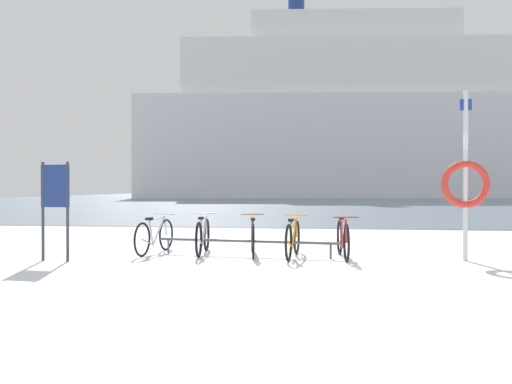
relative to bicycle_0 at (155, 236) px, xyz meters
name	(u,v)px	position (x,y,z in m)	size (l,w,h in m)	color
ground	(324,199)	(2.64, 50.95, -0.39)	(80.00, 132.00, 0.08)	silver
bike_rack	(246,242)	(1.84, -0.13, -0.08)	(3.54, 0.51, 0.31)	#4C5156
bicycle_0	(155,236)	(0.00, 0.00, 0.00)	(0.46, 1.72, 0.77)	black
bicycle_1	(203,236)	(0.96, 0.03, 0.01)	(0.46, 1.74, 0.79)	black
bicycle_2	(253,237)	(1.96, -0.05, 0.01)	(0.46, 1.73, 0.78)	black
bicycle_3	(293,239)	(2.74, -0.27, 0.00)	(0.46, 1.72, 0.78)	black
bicycle_4	(343,239)	(3.66, -0.24, 0.01)	(0.46, 1.73, 0.79)	black
info_sign	(55,195)	(-1.39, -1.32, 0.82)	(0.55, 0.11, 1.75)	#33383D
rescue_post	(465,181)	(5.80, -0.30, 1.06)	(0.85, 0.13, 3.02)	silver
ferry_ship	(359,123)	(6.97, 59.86, 9.05)	(56.74, 17.31, 28.05)	white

